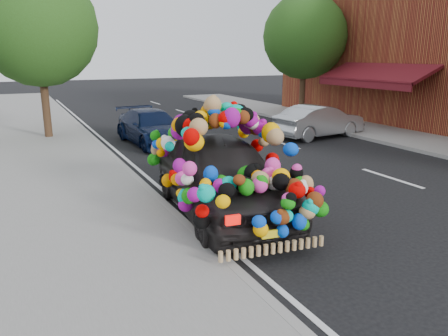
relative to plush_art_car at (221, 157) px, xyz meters
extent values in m
plane|color=black|center=(1.41, 0.34, -1.14)|extent=(100.00, 100.00, 0.00)
cube|color=gray|center=(-2.89, 0.34, -1.08)|extent=(4.00, 60.00, 0.12)
cube|color=gray|center=(-0.94, 0.34, -1.07)|extent=(0.15, 60.00, 0.13)
cube|color=gray|center=(9.61, 3.34, -1.08)|extent=(3.00, 40.00, 0.12)
cube|color=#561017|center=(10.11, 6.34, 1.21)|extent=(1.62, 5.20, 0.75)
cube|color=#561017|center=(9.36, 6.34, 0.81)|extent=(0.06, 5.20, 0.35)
cylinder|color=#332114|center=(-2.39, 9.84, 0.23)|extent=(0.28, 0.28, 2.73)
sphere|color=#254A13|center=(-2.39, 9.84, 2.89)|extent=(4.20, 4.20, 4.20)
cylinder|color=#332114|center=(9.41, 10.34, 0.18)|extent=(0.28, 0.28, 2.64)
sphere|color=#254A13|center=(9.41, 10.34, 2.76)|extent=(4.00, 4.00, 4.00)
imported|color=black|center=(0.00, 0.00, -0.36)|extent=(2.36, 4.78, 1.57)
cube|color=red|center=(-0.89, -2.23, -0.36)|extent=(0.23, 0.08, 0.14)
cube|color=red|center=(0.36, -2.37, -0.36)|extent=(0.23, 0.08, 0.14)
cube|color=yellow|center=(-0.27, -2.31, -0.66)|extent=(0.34, 0.08, 0.12)
imported|color=black|center=(0.84, 7.37, -0.54)|extent=(1.92, 4.20, 1.19)
imported|color=#A6AAAD|center=(6.97, 5.83, -0.53)|extent=(3.86, 1.77, 1.23)
camera|label=1|loc=(-3.58, -7.43, 1.94)|focal=35.00mm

